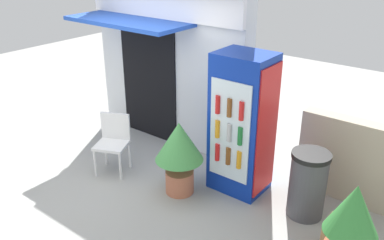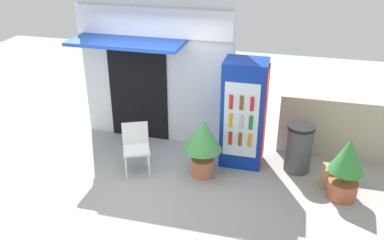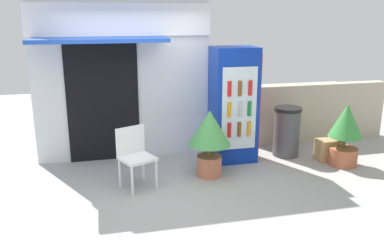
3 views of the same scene
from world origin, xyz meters
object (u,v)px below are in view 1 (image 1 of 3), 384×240
Objects in this scene: potted_plant_curbside at (351,223)px; drink_cooler at (242,125)px; cardboard_box at (342,237)px; trash_bin at (308,184)px; plastic_chair at (113,139)px; potted_plant_near_shop at (179,149)px.

drink_cooler is at bearing 158.55° from potted_plant_curbside.
drink_cooler reaches higher than cardboard_box.
drink_cooler is 2.20× the size of trash_bin.
drink_cooler reaches higher than trash_bin.
drink_cooler is 2.20× the size of plastic_chair.
potted_plant_near_shop is 2.23m from cardboard_box.
drink_cooler is 1.85× the size of potted_plant_near_shop.
plastic_chair is 1.17m from potted_plant_near_shop.
cardboard_box is at bearing -32.48° from trash_bin.
potted_plant_near_shop is at bearing -134.27° from drink_cooler.
potted_plant_curbside is at bearing -41.92° from trash_bin.
trash_bin is at bearing 14.46° from plastic_chair.
potted_plant_near_shop reaches higher than trash_bin.
cardboard_box is at bearing 5.49° from plastic_chair.
potted_plant_curbside is at bearing -1.74° from potted_plant_near_shop.
plastic_chair is at bearing -165.54° from trash_bin.
drink_cooler is at bearing 178.56° from trash_bin.
potted_plant_near_shop is 1.01× the size of potted_plant_curbside.
potted_plant_near_shop reaches higher than plastic_chair.
plastic_chair is 0.84× the size of potted_plant_curbside.
potted_plant_near_shop is 2.29m from potted_plant_curbside.
cardboard_box is (2.17, 0.19, -0.48)m from potted_plant_near_shop.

